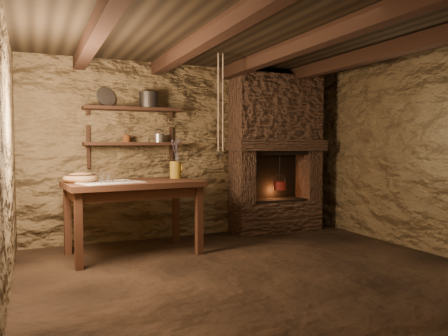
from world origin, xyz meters
name	(u,v)px	position (x,y,z in m)	size (l,w,h in m)	color
floor	(257,272)	(0.00, 0.00, 0.00)	(4.50, 4.50, 0.00)	black
back_wall	(191,151)	(0.00, 2.00, 1.20)	(4.50, 0.04, 2.40)	brown
front_wall	(421,159)	(0.00, -2.00, 1.20)	(4.50, 0.04, 2.40)	brown
left_wall	(5,156)	(-2.25, 0.00, 1.20)	(0.04, 4.00, 2.40)	brown
right_wall	(423,152)	(2.25, 0.00, 1.20)	(0.04, 4.00, 2.40)	brown
ceiling	(258,31)	(0.00, 0.00, 2.40)	(4.50, 4.00, 0.04)	black
beam_far_left	(101,23)	(-1.50, 0.00, 2.31)	(0.14, 3.95, 0.16)	black
beam_mid_left	(211,35)	(-0.50, 0.00, 2.31)	(0.14, 3.95, 0.16)	black
beam_mid_right	(301,45)	(0.50, 0.00, 2.31)	(0.14, 3.95, 0.16)	black
beam_far_right	(376,53)	(1.50, 0.00, 2.31)	(0.14, 3.95, 0.16)	black
shelf_lower	(133,144)	(-0.85, 1.84, 1.30)	(1.25, 0.30, 0.04)	black
shelf_upper	(133,109)	(-0.85, 1.84, 1.75)	(1.25, 0.30, 0.04)	black
hearth	(276,149)	(1.25, 1.77, 1.23)	(1.43, 0.51, 2.30)	#322119
work_table	(133,215)	(-0.99, 1.22, 0.47)	(1.58, 0.99, 0.87)	#391F13
linen_cloth	(108,182)	(-1.29, 1.11, 0.87)	(0.67, 0.54, 0.01)	beige
pewter_cutlery_row	(109,182)	(-1.29, 1.09, 0.88)	(0.56, 0.21, 0.01)	gray
drinking_glasses	(108,177)	(-1.27, 1.24, 0.92)	(0.21, 0.06, 0.09)	white
stoneware_jug	(176,162)	(-0.41, 1.43, 1.08)	(0.17, 0.16, 0.49)	#A78020
wooden_bowl	(80,178)	(-1.57, 1.26, 0.91)	(0.38, 0.38, 0.13)	olive
iron_stockpot	(149,101)	(-0.64, 1.84, 1.86)	(0.25, 0.25, 0.19)	#2A2725
tin_pan	(106,97)	(-1.18, 1.94, 1.90)	(0.26, 0.26, 0.04)	#A9A8A3
small_kettle	(159,138)	(-0.51, 1.84, 1.38)	(0.16, 0.12, 0.17)	#A9A8A3
rusty_tin	(127,139)	(-0.94, 1.84, 1.37)	(0.09, 0.09, 0.09)	#562911
red_pot	(280,185)	(1.29, 1.72, 0.69)	(0.23, 0.23, 0.54)	maroon
hanging_ropes	(221,102)	(0.05, 1.05, 1.80)	(0.08, 0.08, 1.20)	beige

